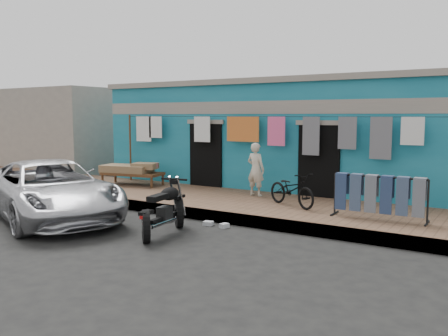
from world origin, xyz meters
TOP-DOWN VIEW (x-y plane):
  - ground at (0.00, 0.00)m, footprint 80.00×80.00m
  - sidewalk at (0.00, 3.00)m, footprint 28.00×3.00m
  - curb at (0.00, 1.55)m, footprint 28.00×0.10m
  - building at (-0.00, 6.99)m, footprint 12.20×5.20m
  - neighbor_left at (-11.00, 7.00)m, footprint 6.00×5.00m
  - clothesline at (-0.20, 4.25)m, footprint 10.06×0.06m
  - car at (-3.27, -0.17)m, footprint 5.32×3.82m
  - seated_person at (-0.13, 3.74)m, footprint 0.54×0.39m
  - bicycle at (1.25, 2.94)m, footprint 1.57×1.11m
  - motorcycle at (-0.19, 0.08)m, footprint 1.15×1.84m
  - charpoy at (-4.20, 3.48)m, footprint 2.25×1.63m
  - jeans_rack at (3.30, 2.63)m, footprint 1.94×0.48m
  - litter_a at (0.11, 1.20)m, footprint 0.22×0.18m
  - litter_b at (0.51, 1.20)m, footprint 0.17×0.20m
  - litter_c at (-0.83, 1.02)m, footprint 0.20×0.23m

SIDE VIEW (x-z plane):
  - ground at x=0.00m, z-range 0.00..0.00m
  - litter_c at x=-0.83m, z-range 0.00..0.08m
  - litter_a at x=0.11m, z-range 0.00..0.09m
  - litter_b at x=0.51m, z-range 0.00..0.09m
  - sidewalk at x=0.00m, z-range 0.00..0.25m
  - curb at x=0.00m, z-range 0.00..0.25m
  - motorcycle at x=-0.19m, z-range 0.00..1.06m
  - charpoy at x=-4.20m, z-range 0.25..0.89m
  - car at x=-3.27m, z-range 0.00..1.37m
  - jeans_rack at x=3.30m, z-range 0.25..1.17m
  - bicycle at x=1.25m, z-range 0.25..1.21m
  - seated_person at x=-0.13m, z-range 0.25..1.64m
  - building at x=0.00m, z-range 0.01..3.37m
  - neighbor_left at x=-11.00m, z-range 0.00..3.40m
  - clothesline at x=-0.20m, z-range 0.77..2.87m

